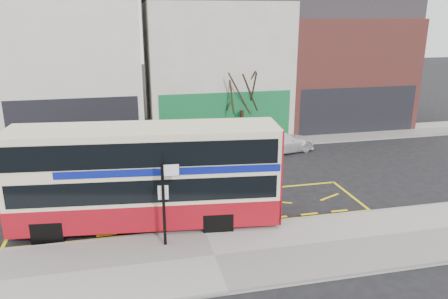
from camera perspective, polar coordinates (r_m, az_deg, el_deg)
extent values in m
plane|color=black|center=(16.79, -2.87, -10.13)|extent=(120.00, 120.00, 0.00)
cube|color=#989690|center=(14.78, -1.26, -13.86)|extent=(40.00, 4.00, 0.15)
cube|color=gray|center=(16.43, -2.64, -10.48)|extent=(40.00, 0.15, 0.15)
cube|color=#989690|center=(26.94, -6.97, 0.56)|extent=(50.00, 3.00, 0.15)
cube|color=silver|center=(30.05, -18.78, 10.12)|extent=(8.00, 8.00, 9.00)
cube|color=black|center=(26.62, -18.96, 2.95)|extent=(7.36, 0.06, 3.20)
cube|color=black|center=(26.69, -18.91, 2.54)|extent=(5.60, 0.04, 2.00)
cube|color=silver|center=(30.52, -1.43, 10.62)|extent=(9.00, 8.00, 8.50)
cube|color=#126632|center=(27.13, 0.29, 4.13)|extent=(8.28, 0.06, 3.20)
cube|color=black|center=(27.19, 0.28, 3.73)|extent=(6.30, 0.04, 2.00)
cube|color=brown|center=(33.53, 14.06, 9.84)|extent=(9.00, 8.00, 7.50)
cube|color=#28262B|center=(33.31, 14.66, 17.79)|extent=(9.00, 7.20, 1.80)
cube|color=black|center=(30.41, 17.10, 4.79)|extent=(8.28, 0.06, 3.20)
cube|color=black|center=(30.47, 17.05, 4.43)|extent=(6.30, 0.04, 2.00)
cube|color=beige|center=(16.32, -10.12, -3.20)|extent=(9.87, 3.26, 3.57)
cube|color=maroon|center=(16.81, -9.89, -7.35)|extent=(9.91, 3.31, 0.97)
cube|color=maroon|center=(16.69, 6.64, -2.58)|extent=(0.31, 2.23, 3.57)
cube|color=black|center=(16.40, -10.08, -3.99)|extent=(9.49, 3.28, 0.84)
cube|color=black|center=(15.98, -10.32, 0.44)|extent=(9.49, 3.28, 0.88)
cube|color=navy|center=(16.13, -7.08, -1.56)|extent=(7.95, 3.10, 0.26)
cube|color=black|center=(17.49, -26.06, -4.95)|extent=(0.28, 2.02, 1.41)
cube|color=black|center=(17.02, -26.73, -0.13)|extent=(0.28, 2.02, 0.88)
cube|color=black|center=(17.22, -26.39, -2.37)|extent=(0.22, 1.54, 0.31)
cube|color=beige|center=(15.81, -10.45, 2.73)|extent=(9.86, 3.17, 0.11)
cylinder|color=black|center=(16.68, -22.05, -9.97)|extent=(0.90, 0.34, 0.88)
cylinder|color=black|center=(18.39, -20.49, -7.24)|extent=(0.90, 0.34, 0.88)
cylinder|color=black|center=(16.10, -0.78, -9.62)|extent=(0.90, 0.34, 0.88)
cylinder|color=black|center=(17.86, -1.41, -6.81)|extent=(0.90, 0.34, 0.88)
cube|color=black|center=(14.82, -7.88, -7.10)|extent=(0.11, 0.11, 2.98)
cube|color=white|center=(14.39, -6.89, -2.70)|extent=(0.54, 0.07, 0.44)
cube|color=white|center=(14.72, -7.96, -5.59)|extent=(0.35, 0.05, 0.50)
imported|color=#43484B|center=(24.14, -9.65, -0.15)|extent=(3.98, 2.05, 1.25)
imported|color=white|center=(25.66, 7.15, 1.04)|extent=(4.77, 2.89, 1.29)
cylinder|color=#2D2214|center=(27.12, 2.32, 2.93)|extent=(0.24, 0.24, 2.11)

